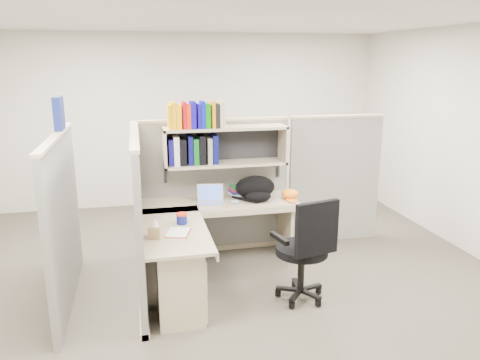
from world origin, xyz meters
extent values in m
plane|color=#37312B|center=(0.00, 0.00, 0.00)|extent=(6.00, 6.00, 0.00)
plane|color=beige|center=(0.00, 3.00, 1.35)|extent=(6.00, 0.00, 6.00)
plane|color=beige|center=(0.00, -3.00, 1.35)|extent=(6.00, 0.00, 6.00)
plane|color=silver|center=(0.00, 0.00, 2.70)|extent=(6.00, 6.00, 0.00)
cube|color=#60605B|center=(0.00, 0.90, 0.80)|extent=(1.80, 0.06, 1.60)
cube|color=tan|center=(0.00, 0.90, 1.61)|extent=(1.80, 0.08, 0.03)
cube|color=#60605B|center=(-0.90, 0.00, 0.80)|extent=(0.06, 1.80, 1.60)
cube|color=tan|center=(-0.90, 0.00, 1.61)|extent=(0.08, 1.80, 0.03)
cube|color=#60605B|center=(-1.60, 0.00, 0.80)|extent=(0.06, 1.80, 1.60)
cube|color=#60605B|center=(1.55, 0.90, 0.80)|extent=(1.20, 0.06, 1.60)
cube|color=navy|center=(-1.60, 0.35, 1.79)|extent=(0.07, 0.27, 0.32)
cube|color=white|center=(-0.87, 0.15, 1.20)|extent=(0.00, 0.21, 0.28)
cube|color=gray|center=(0.10, 0.70, 1.55)|extent=(1.40, 0.34, 0.03)
cube|color=gray|center=(0.10, 0.70, 1.14)|extent=(1.40, 0.34, 0.03)
cube|color=gray|center=(-0.58, 0.70, 1.34)|extent=(0.03, 0.34, 0.44)
cube|color=gray|center=(0.78, 0.70, 1.34)|extent=(0.03, 0.34, 0.44)
cube|color=black|center=(0.10, 0.86, 1.34)|extent=(1.38, 0.01, 0.41)
cube|color=orange|center=(-0.52, 0.68, 1.69)|extent=(0.03, 0.20, 0.26)
cube|color=#E99904|center=(-0.48, 0.68, 1.71)|extent=(0.05, 0.20, 0.29)
cube|color=#F8A205|center=(-0.42, 0.68, 1.69)|extent=(0.06, 0.20, 0.26)
cube|color=#B00710|center=(-0.36, 0.68, 1.71)|extent=(0.04, 0.20, 0.29)
cube|color=red|center=(-0.32, 0.68, 1.69)|extent=(0.05, 0.20, 0.26)
cube|color=#100598|center=(-0.27, 0.68, 1.71)|extent=(0.06, 0.20, 0.29)
cube|color=#10048F|center=(-0.20, 0.68, 1.69)|extent=(0.04, 0.20, 0.26)
cube|color=#0513A2|center=(-0.16, 0.68, 1.71)|extent=(0.04, 0.20, 0.29)
cube|color=#086C08|center=(-0.11, 0.68, 1.69)|extent=(0.06, 0.20, 0.26)
cube|color=orange|center=(-0.04, 0.68, 1.71)|extent=(0.04, 0.20, 0.29)
cube|color=black|center=(0.00, 0.68, 1.69)|extent=(0.05, 0.20, 0.26)
cube|color=#B6AD8C|center=(0.05, 0.68, 1.71)|extent=(0.06, 0.20, 0.29)
cube|color=#0C0852|center=(-0.52, 0.72, 1.30)|extent=(0.05, 0.24, 0.29)
cube|color=silver|center=(-0.46, 0.72, 1.31)|extent=(0.06, 0.24, 0.32)
cube|color=black|center=(-0.39, 0.72, 1.30)|extent=(0.07, 0.24, 0.29)
cube|color=#07074A|center=(-0.30, 0.72, 1.31)|extent=(0.05, 0.24, 0.32)
cube|color=#0A4B15|center=(-0.24, 0.72, 1.30)|extent=(0.06, 0.24, 0.29)
cube|color=black|center=(-0.17, 0.72, 1.31)|extent=(0.07, 0.24, 0.32)
cube|color=gray|center=(-0.09, 0.72, 1.30)|extent=(0.05, 0.24, 0.29)
cube|color=#07094D|center=(-0.03, 0.72, 1.31)|extent=(0.06, 0.24, 0.32)
cube|color=gray|center=(0.00, 0.57, 0.71)|extent=(1.74, 0.60, 0.03)
cube|color=gray|center=(-0.57, -0.20, 0.71)|extent=(0.60, 1.34, 0.03)
cube|color=gray|center=(0.00, 0.27, 0.68)|extent=(1.74, 0.02, 0.07)
cube|color=gray|center=(-0.27, -0.20, 0.68)|extent=(0.02, 1.34, 0.07)
cube|color=gray|center=(-0.57, -0.55, 0.34)|extent=(0.40, 0.55, 0.68)
cube|color=tan|center=(-0.36, -0.55, 0.54)|extent=(0.02, 0.50, 0.16)
cube|color=tan|center=(-0.36, -0.55, 0.36)|extent=(0.02, 0.50, 0.16)
cube|color=tan|center=(-0.36, -0.55, 0.14)|extent=(0.02, 0.50, 0.22)
cube|color=#B2B2B7|center=(-0.35, -0.55, 0.54)|extent=(0.01, 0.12, 0.01)
cube|color=gray|center=(0.80, 0.60, 0.35)|extent=(0.03, 0.55, 0.70)
cylinder|color=navy|center=(-0.49, -0.09, 0.78)|extent=(0.10, 0.10, 0.09)
cylinder|color=red|center=(-0.49, -0.09, 0.83)|extent=(0.11, 0.11, 0.02)
ellipsoid|color=#93B6D0|center=(0.15, 0.45, 0.75)|extent=(0.11, 0.09, 0.04)
cylinder|color=white|center=(0.03, 0.67, 0.77)|extent=(0.07, 0.07, 0.09)
cylinder|color=black|center=(0.61, -0.49, 0.52)|extent=(0.51, 0.51, 0.08)
cube|color=black|center=(0.67, -0.72, 0.81)|extent=(0.44, 0.16, 0.51)
cylinder|color=black|center=(0.61, -0.49, 0.31)|extent=(0.07, 0.07, 0.44)
cylinder|color=black|center=(0.61, -0.49, 0.05)|extent=(0.48, 0.48, 0.11)
cube|color=black|center=(0.37, -0.55, 0.68)|extent=(0.11, 0.29, 0.04)
cube|color=black|center=(0.86, -0.44, 0.68)|extent=(0.11, 0.29, 0.04)
camera|label=1|loc=(-0.88, -4.44, 2.30)|focal=35.00mm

